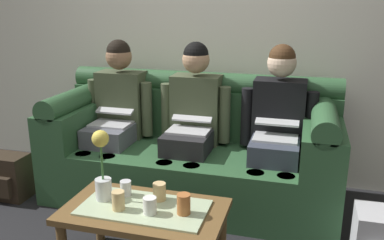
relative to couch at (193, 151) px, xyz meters
The scene contains 13 objects.
back_wall_patterned 1.20m from the couch, 90.00° to the left, with size 6.00×0.12×2.90m, color silver.
couch is the anchor object (origin of this frame).
person_left 0.70m from the couch, behind, with size 0.56×0.67×1.22m.
person_middle 0.29m from the couch, 90.00° to the right, with size 0.56×0.67×1.22m.
person_right 0.70m from the couch, ahead, with size 0.56×0.67×1.22m.
coffee_table 1.01m from the couch, 90.00° to the right, with size 0.91×0.52×0.41m.
flower_vase 1.04m from the couch, 104.77° to the right, with size 0.10×0.10×0.42m.
cup_near_left 0.91m from the couch, 86.48° to the right, with size 0.08×0.08×0.10m, color #DBB77A.
cup_near_right 1.09m from the couch, 96.48° to the right, with size 0.07×0.07×0.11m, color #DBB77A.
cup_far_center 1.05m from the couch, 76.93° to the right, with size 0.07×0.07×0.11m, color #B26633.
cup_far_left 0.92m from the couch, 99.82° to the right, with size 0.07×0.07×0.09m, color silver.
cup_far_right 1.08m from the couch, 86.74° to the right, with size 0.07×0.07×0.09m, color white.
backpack_left 1.48m from the couch, 162.07° to the right, with size 0.31×0.25×0.36m.
Camera 1 is at (0.82, -1.76, 1.52)m, focal length 38.44 mm.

